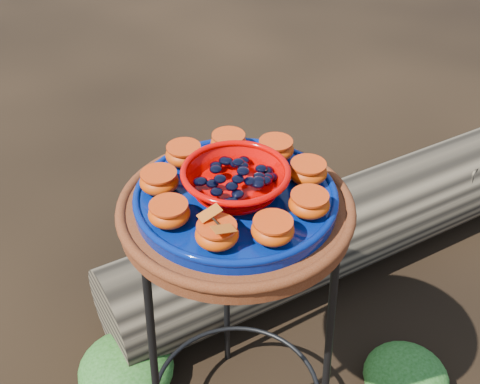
{
  "coord_description": "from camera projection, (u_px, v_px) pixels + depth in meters",
  "views": [
    {
      "loc": [
        -0.1,
        -0.86,
        1.42
      ],
      "look_at": [
        0.01,
        0.0,
        0.76
      ],
      "focal_mm": 45.0,
      "sensor_mm": 36.0,
      "label": 1
    }
  ],
  "objects": [
    {
      "name": "plant_stand",
      "position": [
        237.0,
        339.0,
        1.34
      ],
      "size": [
        0.44,
        0.44,
        0.7
      ],
      "primitive_type": null,
      "color": "black",
      "rests_on": "ground"
    },
    {
      "name": "terracotta_saucer",
      "position": [
        236.0,
        211.0,
        1.11
      ],
      "size": [
        0.43,
        0.43,
        0.03
      ],
      "primitive_type": "cylinder",
      "color": "#541B07",
      "rests_on": "plant_stand"
    },
    {
      "name": "cobalt_plate",
      "position": [
        236.0,
        199.0,
        1.09
      ],
      "size": [
        0.37,
        0.37,
        0.02
      ],
      "primitive_type": "cylinder",
      "color": "#040F59",
      "rests_on": "terracotta_saucer"
    },
    {
      "name": "red_bowl",
      "position": [
        236.0,
        182.0,
        1.07
      ],
      "size": [
        0.18,
        0.18,
        0.05
      ],
      "primitive_type": null,
      "color": "#CA0200",
      "rests_on": "cobalt_plate"
    },
    {
      "name": "glass_gems",
      "position": [
        236.0,
        164.0,
        1.05
      ],
      "size": [
        0.14,
        0.14,
        0.02
      ],
      "primitive_type": null,
      "color": "black",
      "rests_on": "red_bowl"
    },
    {
      "name": "orange_half_0",
      "position": [
        217.0,
        234.0,
        0.97
      ],
      "size": [
        0.07,
        0.07,
        0.04
      ],
      "primitive_type": "ellipsoid",
      "color": "#B23808",
      "rests_on": "cobalt_plate"
    },
    {
      "name": "orange_half_1",
      "position": [
        273.0,
        230.0,
        0.98
      ],
      "size": [
        0.07,
        0.07,
        0.04
      ],
      "primitive_type": "ellipsoid",
      "color": "#B23808",
      "rests_on": "cobalt_plate"
    },
    {
      "name": "orange_half_2",
      "position": [
        309.0,
        204.0,
        1.03
      ],
      "size": [
        0.07,
        0.07,
        0.04
      ],
      "primitive_type": "ellipsoid",
      "color": "#B23808",
      "rests_on": "cobalt_plate"
    },
    {
      "name": "orange_half_3",
      "position": [
        308.0,
        172.0,
        1.11
      ],
      "size": [
        0.07,
        0.07,
        0.04
      ],
      "primitive_type": "ellipsoid",
      "color": "#B23808",
      "rests_on": "cobalt_plate"
    },
    {
      "name": "orange_half_4",
      "position": [
        276.0,
        149.0,
        1.17
      ],
      "size": [
        0.07,
        0.07,
        0.04
      ],
      "primitive_type": "ellipsoid",
      "color": "#B23808",
      "rests_on": "cobalt_plate"
    },
    {
      "name": "orange_half_5",
      "position": [
        229.0,
        143.0,
        1.18
      ],
      "size": [
        0.07,
        0.07,
        0.04
      ],
      "primitive_type": "ellipsoid",
      "color": "#B23808",
      "rests_on": "cobalt_plate"
    },
    {
      "name": "orange_half_6",
      "position": [
        184.0,
        155.0,
        1.15
      ],
      "size": [
        0.07,
        0.07,
        0.04
      ],
      "primitive_type": "ellipsoid",
      "color": "#B23808",
      "rests_on": "cobalt_plate"
    },
    {
      "name": "orange_half_7",
      "position": [
        159.0,
        181.0,
        1.08
      ],
      "size": [
        0.07,
        0.07,
        0.04
      ],
      "primitive_type": "ellipsoid",
      "color": "#B23808",
      "rests_on": "cobalt_plate"
    },
    {
      "name": "orange_half_8",
      "position": [
        169.0,
        213.0,
        1.01
      ],
      "size": [
        0.07,
        0.07,
        0.04
      ],
      "primitive_type": "ellipsoid",
      "color": "#B23808",
      "rests_on": "cobalt_plate"
    },
    {
      "name": "butterfly",
      "position": [
        216.0,
        222.0,
        0.95
      ],
      "size": [
        0.1,
        0.08,
        0.01
      ],
      "primitive_type": null,
      "rotation": [
        0.0,
        0.0,
        0.41
      ],
      "color": "#B94F10",
      "rests_on": "orange_half_0"
    },
    {
      "name": "driftwood_log",
      "position": [
        341.0,
        227.0,
        1.95
      ],
      "size": [
        1.63,
        0.99,
        0.3
      ],
      "primitive_type": null,
      "rotation": [
        0.0,
        0.0,
        0.39
      ],
      "color": "black",
      "rests_on": "ground"
    },
    {
      "name": "foliage_left",
      "position": [
        126.0,
        368.0,
        1.61
      ],
      "size": [
        0.26,
        0.26,
        0.13
      ],
      "primitive_type": "ellipsoid",
      "color": "#16450E",
      "rests_on": "ground"
    },
    {
      "name": "foliage_right",
      "position": [
        406.0,
        376.0,
        1.6
      ],
      "size": [
        0.23,
        0.23,
        0.11
      ],
      "primitive_type": "ellipsoid",
      "color": "#16450E",
      "rests_on": "ground"
    },
    {
      "name": "foliage_back",
      "position": [
        185.0,
        252.0,
        1.96
      ],
      "size": [
        0.29,
        0.29,
        0.15
      ],
      "primitive_type": "ellipsoid",
      "color": "#16450E",
      "rests_on": "ground"
    }
  ]
}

